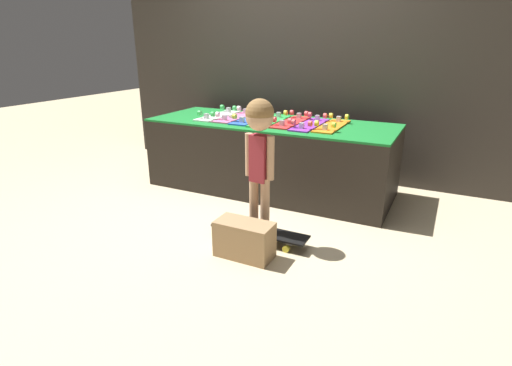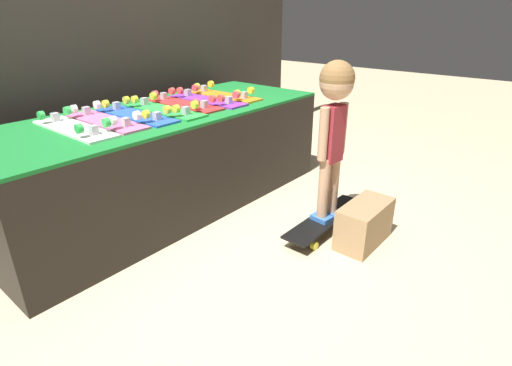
# 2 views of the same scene
# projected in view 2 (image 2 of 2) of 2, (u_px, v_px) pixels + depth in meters

# --- Properties ---
(ground_plane) EXTENTS (16.00, 16.00, 0.00)m
(ground_plane) POSITION_uv_depth(u_px,v_px,m) (225.00, 228.00, 2.70)
(ground_plane) COLOR beige
(back_wall) EXTENTS (4.61, 0.10, 2.59)m
(back_wall) POSITION_uv_depth(u_px,v_px,m) (92.00, 18.00, 2.95)
(back_wall) COLOR #332D28
(back_wall) RESTS_ON ground_plane
(display_rack) EXTENTS (2.45, 0.93, 0.71)m
(display_rack) POSITION_uv_depth(u_px,v_px,m) (167.00, 159.00, 2.89)
(display_rack) COLOR black
(display_rack) RESTS_ON ground_plane
(skateboard_white_on_rack) EXTENTS (0.19, 0.67, 0.09)m
(skateboard_white_on_rack) POSITION_uv_depth(u_px,v_px,m) (74.00, 127.00, 2.31)
(skateboard_white_on_rack) COLOR white
(skateboard_white_on_rack) RESTS_ON display_rack
(skateboard_pink_on_rack) EXTENTS (0.19, 0.67, 0.09)m
(skateboard_pink_on_rack) POSITION_uv_depth(u_px,v_px,m) (106.00, 120.00, 2.46)
(skateboard_pink_on_rack) COLOR pink
(skateboard_pink_on_rack) RESTS_ON display_rack
(skateboard_blue_on_rack) EXTENTS (0.19, 0.67, 0.09)m
(skateboard_blue_on_rack) POSITION_uv_depth(u_px,v_px,m) (136.00, 114.00, 2.59)
(skateboard_blue_on_rack) COLOR blue
(skateboard_blue_on_rack) RESTS_ON display_rack
(skateboard_green_on_rack) EXTENTS (0.19, 0.67, 0.09)m
(skateboard_green_on_rack) POSITION_uv_depth(u_px,v_px,m) (164.00, 109.00, 2.72)
(skateboard_green_on_rack) COLOR green
(skateboard_green_on_rack) RESTS_ON display_rack
(skateboard_red_on_rack) EXTENTS (0.19, 0.67, 0.09)m
(skateboard_red_on_rack) POSITION_uv_depth(u_px,v_px,m) (183.00, 103.00, 2.90)
(skateboard_red_on_rack) COLOR red
(skateboard_red_on_rack) RESTS_ON display_rack
(skateboard_purple_on_rack) EXTENTS (0.19, 0.67, 0.09)m
(skateboard_purple_on_rack) POSITION_uv_depth(u_px,v_px,m) (208.00, 99.00, 3.02)
(skateboard_purple_on_rack) COLOR purple
(skateboard_purple_on_rack) RESTS_ON display_rack
(skateboard_orange_on_rack) EXTENTS (0.19, 0.67, 0.09)m
(skateboard_orange_on_rack) POSITION_uv_depth(u_px,v_px,m) (223.00, 94.00, 3.19)
(skateboard_orange_on_rack) COLOR orange
(skateboard_orange_on_rack) RESTS_ON display_rack
(skateboard_on_floor) EXTENTS (0.78, 0.18, 0.09)m
(skateboard_on_floor) POSITION_uv_depth(u_px,v_px,m) (326.00, 220.00, 2.65)
(skateboard_on_floor) COLOR black
(skateboard_on_floor) RESTS_ON ground_plane
(child) EXTENTS (0.24, 0.20, 1.00)m
(child) POSITION_uv_depth(u_px,v_px,m) (334.00, 113.00, 2.36)
(child) COLOR #3870C6
(child) RESTS_ON skateboard_on_floor
(storage_box) EXTENTS (0.41, 0.21, 0.27)m
(storage_box) POSITION_uv_depth(u_px,v_px,m) (364.00, 224.00, 2.48)
(storage_box) COLOR #A37F56
(storage_box) RESTS_ON ground_plane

